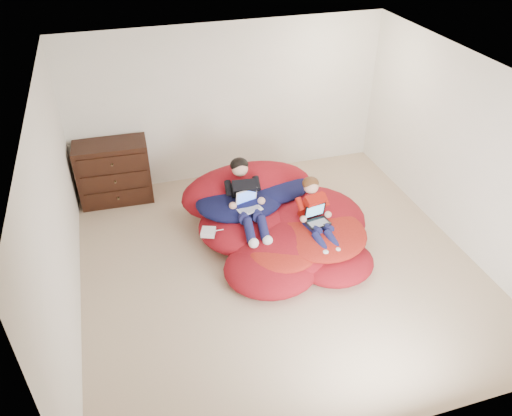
{
  "coord_description": "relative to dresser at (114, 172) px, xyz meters",
  "views": [
    {
      "loc": [
        -1.73,
        -4.68,
        4.32
      ],
      "look_at": [
        -0.2,
        0.36,
        0.7
      ],
      "focal_mm": 35.0,
      "sensor_mm": 36.0,
      "label": 1
    }
  ],
  "objects": [
    {
      "name": "beanbag_pile",
      "position": [
        2.06,
        -1.66,
        -0.21
      ],
      "size": [
        2.49,
        2.43,
        0.92
      ],
      "color": "maroon",
      "rests_on": "ground"
    },
    {
      "name": "power_adapter",
      "position": [
        1.06,
        -1.81,
        -0.06
      ],
      "size": [
        0.23,
        0.23,
        0.07
      ],
      "primitive_type": "cube",
      "rotation": [
        0.0,
        0.0,
        -0.38
      ],
      "color": "silver",
      "rests_on": "beanbag_pile"
    },
    {
      "name": "older_boy",
      "position": [
        1.65,
        -1.52,
        0.21
      ],
      "size": [
        0.37,
        1.17,
        0.74
      ],
      "color": "black",
      "rests_on": "beanbag_pile"
    },
    {
      "name": "room_shell",
      "position": [
        1.89,
        -2.22,
        -0.26
      ],
      "size": [
        5.1,
        5.1,
        2.77
      ],
      "color": "tan",
      "rests_on": "ground"
    },
    {
      "name": "laptop_white",
      "position": [
        1.65,
        -1.62,
        0.15
      ],
      "size": [
        0.36,
        0.32,
        0.23
      ],
      "color": "silver",
      "rests_on": "older_boy"
    },
    {
      "name": "laptop_black",
      "position": [
        2.45,
        -2.09,
        0.07
      ],
      "size": [
        0.32,
        0.29,
        0.22
      ],
      "color": "black",
      "rests_on": "younger_boy"
    },
    {
      "name": "dresser",
      "position": [
        0.0,
        0.0,
        0.0
      ],
      "size": [
        1.09,
        0.62,
        0.96
      ],
      "color": "black",
      "rests_on": "ground"
    },
    {
      "name": "younger_boy",
      "position": [
        2.45,
        -2.04,
        0.15
      ],
      "size": [
        0.35,
        0.94,
        0.7
      ],
      "color": "#B11A0F",
      "rests_on": "beanbag_pile"
    },
    {
      "name": "cream_pillow",
      "position": [
        1.48,
        -0.92,
        0.14
      ],
      "size": [
        0.46,
        0.29,
        0.29
      ],
      "primitive_type": "ellipsoid",
      "color": "beige",
      "rests_on": "beanbag_pile"
    }
  ]
}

